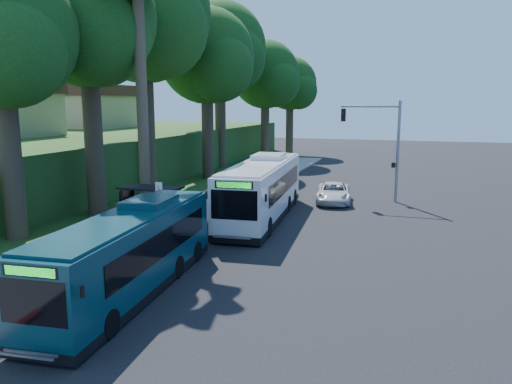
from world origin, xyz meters
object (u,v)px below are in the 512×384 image
(white_bus, at_px, (262,189))
(teal_bus, at_px, (131,251))
(pickup, at_px, (333,193))
(bus_shelter, at_px, (148,200))

(white_bus, bearing_deg, teal_bus, -99.24)
(teal_bus, bearing_deg, white_bus, 80.69)
(white_bus, height_order, pickup, white_bus)
(white_bus, relative_size, teal_bus, 1.15)
(pickup, bearing_deg, white_bus, -127.28)
(white_bus, height_order, teal_bus, white_bus)
(bus_shelter, height_order, pickup, bus_shelter)
(teal_bus, distance_m, pickup, 19.41)
(bus_shelter, relative_size, pickup, 0.65)
(white_bus, distance_m, pickup, 6.98)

